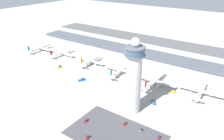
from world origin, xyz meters
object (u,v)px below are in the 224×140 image
object	(u,v)px
service_truck_baggage	(59,67)
car_white_wagon	(125,124)
airplane_gate_alpha	(41,48)
service_truck_catering	(82,80)
car_grey_coupe	(141,130)
airplane_gate_bravo	(62,53)
control_tower	(134,78)
service_truck_water	(154,102)
car_navy_sedan	(159,138)
airplane_gate_foxtrot	(201,91)
airplane_gate_delta	(121,70)
airplane_gate_charlie	(91,61)
airplane_gate_echo	(155,81)
car_maroon_suv	(86,121)
service_truck_fuel	(173,91)
car_red_hatchback	(88,137)

from	to	relation	value
service_truck_baggage	car_white_wagon	bearing A→B (deg)	-20.35
airplane_gate_alpha	car_white_wagon	size ratio (longest dim) A/B	8.90
service_truck_catering	car_grey_coupe	bearing A→B (deg)	-21.02
airplane_gate_bravo	service_truck_catering	world-z (taller)	airplane_gate_bravo
service_truck_catering	service_truck_baggage	bearing A→B (deg)	167.90
control_tower	airplane_gate_bravo	bearing A→B (deg)	158.37
service_truck_catering	service_truck_water	distance (m)	76.97
service_truck_baggage	service_truck_catering	bearing A→B (deg)	-12.10
service_truck_catering	car_navy_sedan	xyz separation A→B (m)	(98.18, -32.74, -0.33)
airplane_gate_foxtrot	service_truck_water	world-z (taller)	airplane_gate_foxtrot
airplane_gate_delta	car_navy_sedan	xyz separation A→B (m)	(74.98, -69.49, -3.54)
airplane_gate_charlie	airplane_gate_echo	xyz separation A→B (m)	(83.98, -3.57, 0.17)
service_truck_water	car_maroon_suv	size ratio (longest dim) A/B	1.54
airplane_gate_charlie	airplane_gate_delta	world-z (taller)	airplane_gate_charlie
airplane_gate_bravo	car_white_wagon	world-z (taller)	airplane_gate_bravo
control_tower	airplane_gate_foxtrot	xyz separation A→B (m)	(38.19, 55.16, -24.95)
service_truck_water	airplane_gate_echo	bearing A→B (deg)	113.58
service_truck_fuel	control_tower	bearing A→B (deg)	-108.57
airplane_gate_alpha	service_truck_catering	bearing A→B (deg)	-17.86
airplane_gate_echo	car_grey_coupe	xyz separation A→B (m)	(21.09, -66.61, -4.12)
airplane_gate_echo	service_truck_water	world-z (taller)	airplane_gate_echo
airplane_gate_alpha	car_white_wagon	xyz separation A→B (m)	(179.42, -68.03, -3.68)
airplane_gate_bravo	airplane_gate_charlie	world-z (taller)	airplane_gate_charlie
airplane_gate_alpha	car_red_hatchback	distance (m)	191.56
service_truck_fuel	car_grey_coupe	size ratio (longest dim) A/B	1.61
service_truck_catering	car_grey_coupe	xyz separation A→B (m)	(84.95, -32.65, -0.35)
airplane_gate_bravo	airplane_gate_alpha	bearing A→B (deg)	-173.83
airplane_gate_delta	car_maroon_suv	bearing A→B (deg)	-74.34
service_truck_baggage	airplane_gate_bravo	bearing A→B (deg)	131.73
service_truck_catering	service_truck_fuel	size ratio (longest dim) A/B	1.10
service_truck_fuel	service_truck_baggage	world-z (taller)	service_truck_baggage
car_maroon_suv	car_red_hatchback	world-z (taller)	car_maroon_suv
airplane_gate_foxtrot	service_truck_baggage	xyz separation A→B (m)	(-148.65, -30.49, -3.30)
airplane_gate_delta	car_navy_sedan	bearing A→B (deg)	-42.82
service_truck_fuel	car_navy_sedan	distance (m)	66.47
car_maroon_suv	control_tower	bearing A→B (deg)	56.18
car_maroon_suv	service_truck_baggage	bearing A→B (deg)	147.91
control_tower	car_grey_coupe	world-z (taller)	control_tower
control_tower	service_truck_catering	distance (m)	75.00
airplane_gate_foxtrot	car_grey_coupe	distance (m)	75.37
service_truck_catering	airplane_gate_echo	bearing A→B (deg)	28.00
airplane_gate_delta	airplane_gate_echo	world-z (taller)	airplane_gate_echo
airplane_gate_echo	car_navy_sedan	xyz separation A→B (m)	(34.32, -66.70, -4.09)
car_maroon_suv	car_navy_sedan	world-z (taller)	car_maroon_suv
service_truck_catering	control_tower	bearing A→B (deg)	-12.90
airplane_gate_alpha	car_red_hatchback	bearing A→B (deg)	-29.53
airplane_gate_delta	service_truck_catering	xyz separation A→B (m)	(-23.20, -36.75, -3.21)
service_truck_catering	service_truck_fuel	xyz separation A→B (m)	(83.68, 32.13, 0.09)
airplane_gate_foxtrot	car_white_wagon	xyz separation A→B (m)	(-33.91, -73.06, -3.68)
car_grey_coupe	airplane_gate_echo	bearing A→B (deg)	107.57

